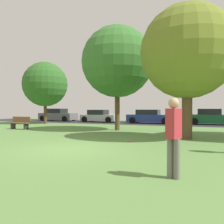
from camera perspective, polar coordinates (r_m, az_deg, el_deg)
ground_plane at (r=8.86m, az=-10.65°, el=-8.91°), size 44.00×44.00×0.00m
road_strip at (r=23.87m, az=10.54°, el=-2.72°), size 44.00×6.40×0.01m
oak_tree_center at (r=16.42m, az=1.30°, el=12.14°), size 4.91×4.91×7.17m
oak_tree_right at (r=12.34m, az=17.93°, el=13.74°), size 4.59×4.59×6.57m
birch_tree_lone at (r=24.02m, az=-16.03°, el=6.52°), size 4.37×4.37×6.06m
person_catcher at (r=5.20m, az=14.82°, el=-5.11°), size 0.33×0.38×1.74m
frisbee_disc at (r=10.62m, az=4.40°, el=-7.19°), size 0.27×0.27×0.03m
parked_car_grey at (r=28.72m, az=-13.11°, el=-0.77°), size 4.42×2.12×1.47m
parked_car_silver at (r=25.61m, az=-3.11°, el=-1.09°), size 4.01×2.01×1.35m
parked_car_blue at (r=23.64m, az=9.25°, el=-1.21°), size 4.53×2.06×1.38m
parked_car_green at (r=23.39m, az=23.07°, el=-1.22°), size 4.16×1.99×1.47m
park_bench at (r=18.16m, az=-21.53°, el=-2.46°), size 1.60×0.45×0.90m
street_lamp_post at (r=19.63m, az=17.31°, el=3.03°), size 0.14×0.14×4.50m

